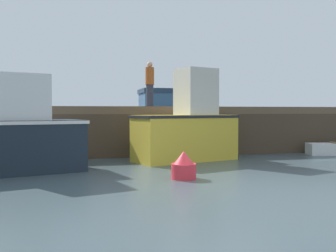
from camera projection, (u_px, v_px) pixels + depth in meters
ground at (225, 186)px, 8.09m from camera, size 120.00×160.00×0.10m
pier at (195, 114)px, 16.07m from camera, size 11.69×6.87×1.66m
fishing_boat_near_right at (187, 128)px, 11.84m from camera, size 3.43×2.21×2.80m
rowboat at (335, 149)px, 13.45m from camera, size 1.95×1.07×0.44m
dockworker at (150, 84)px, 15.24m from camera, size 0.34×0.34×1.78m
warehouse at (169, 107)px, 45.29m from camera, size 6.72×4.68×4.09m
mooring_buoy_foreground at (184, 166)px, 8.62m from camera, size 0.56×0.56×0.62m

